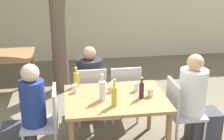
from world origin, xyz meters
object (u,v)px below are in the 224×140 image
object	(u,v)px
drinking_glass_0	(113,85)
patio_chair_2	(91,92)
person_seated_0	(27,118)
person_seated_2	(90,85)
dining_table_front	(116,103)
patio_chair_3	(124,90)
water_bottle_2	(102,90)
drinking_glass_3	(75,88)
drinking_glass_1	(136,87)
dining_table_back	(0,59)
person_seated_1	(197,104)
drinking_glass_2	(151,92)
drinking_glass_4	(112,88)
patio_chair_0	(47,119)
wine_bottle_0	(141,90)
oil_cruet_1	(76,79)
patio_chair_1	(180,109)
oil_cruet_3	(114,96)

from	to	relation	value
drinking_glass_0	patio_chair_2	bearing A→B (deg)	121.96
person_seated_0	person_seated_2	xyz separation A→B (m)	(0.85, 0.95, -0.02)
dining_table_front	patio_chair_3	xyz separation A→B (m)	(0.25, 0.72, -0.15)
water_bottle_2	drinking_glass_3	bearing A→B (deg)	138.84
water_bottle_2	drinking_glass_1	world-z (taller)	water_bottle_2
patio_chair_3	drinking_glass_1	size ratio (longest dim) A/B	7.61
dining_table_back	person_seated_1	size ratio (longest dim) A/B	0.94
person_seated_0	drinking_glass_2	size ratio (longest dim) A/B	11.14
drinking_glass_3	drinking_glass_4	bearing A→B (deg)	-5.06
patio_chair_0	drinking_glass_4	size ratio (longest dim) A/B	8.32
drinking_glass_3	patio_chair_2	bearing A→B (deg)	64.49
drinking_glass_1	water_bottle_2	bearing A→B (deg)	-156.40
dining_table_front	water_bottle_2	distance (m)	0.28
patio_chair_3	wine_bottle_0	world-z (taller)	wine_bottle_0
person_seated_1	drinking_glass_0	bearing A→B (deg)	74.83
oil_cruet_1	drinking_glass_0	xyz separation A→B (m)	(0.48, -0.12, -0.06)
oil_cruet_1	drinking_glass_4	bearing A→B (deg)	-27.49
patio_chair_0	person_seated_1	world-z (taller)	person_seated_1
water_bottle_2	patio_chair_2	bearing A→B (deg)	95.76
dining_table_front	patio_chair_0	bearing A→B (deg)	180.00
patio_chair_1	oil_cruet_3	xyz separation A→B (m)	(-0.92, -0.24, 0.36)
person_seated_2	water_bottle_2	distance (m)	1.08
dining_table_front	drinking_glass_4	bearing A→B (deg)	94.55
dining_table_front	drinking_glass_2	size ratio (longest dim) A/B	11.41
person_seated_2	drinking_glass_3	distance (m)	0.82
oil_cruet_1	drinking_glass_0	size ratio (longest dim) A/B	3.01
patio_chair_3	drinking_glass_1	bearing A→B (deg)	93.90
drinking_glass_1	person_seated_1	bearing A→B (deg)	-9.97
dining_table_front	drinking_glass_1	size ratio (longest dim) A/B	10.60
dining_table_back	person_seated_0	size ratio (longest dim) A/B	0.96
drinking_glass_1	drinking_glass_2	bearing A→B (deg)	-52.22
oil_cruet_3	drinking_glass_0	xyz separation A→B (m)	(0.07, 0.54, -0.08)
patio_chair_2	wine_bottle_0	size ratio (longest dim) A/B	3.30
patio_chair_0	water_bottle_2	xyz separation A→B (m)	(0.69, -0.06, 0.37)
drinking_glass_0	drinking_glass_2	world-z (taller)	drinking_glass_2
person_seated_0	drinking_glass_3	bearing A→B (deg)	109.61
patio_chair_2	person_seated_2	size ratio (longest dim) A/B	0.77
dining_table_back	patio_chair_0	xyz separation A→B (m)	(0.91, -2.11, -0.14)
dining_table_front	drinking_glass_1	distance (m)	0.35
patio_chair_3	drinking_glass_2	xyz separation A→B (m)	(0.18, -0.76, 0.29)
patio_chair_1	person_seated_0	distance (m)	1.96
patio_chair_1	wine_bottle_0	world-z (taller)	wine_bottle_0
person_seated_1	water_bottle_2	distance (m)	1.30
patio_chair_0	patio_chair_3	world-z (taller)	same
dining_table_back	drinking_glass_1	distance (m)	2.86
patio_chair_3	person_seated_1	size ratio (longest dim) A/B	0.72
patio_chair_1	patio_chair_2	xyz separation A→B (m)	(-1.12, 0.72, 0.00)
drinking_glass_3	drinking_glass_1	bearing A→B (deg)	-5.51
water_bottle_2	drinking_glass_1	bearing A→B (deg)	23.60
patio_chair_3	person_seated_0	distance (m)	1.53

